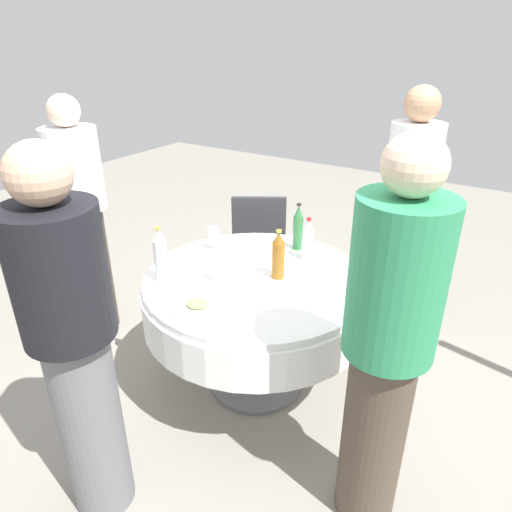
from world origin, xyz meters
TOP-DOWN VIEW (x-y plane):
  - ground_plane at (0.00, 0.00)m, footprint 10.00×10.00m
  - dining_table at (0.00, 0.00)m, footprint 1.26×1.26m
  - bottle_clear_near at (-0.40, -0.30)m, footprint 0.07×0.07m
  - bottle_clear_mid at (0.14, 0.34)m, footprint 0.06×0.06m
  - bottle_green_north at (0.02, 0.44)m, footprint 0.06×0.06m
  - bottle_amber_east at (0.10, 0.06)m, footprint 0.07×0.07m
  - wine_glass_east at (-0.41, 0.16)m, footprint 0.07×0.07m
  - wine_glass_inner at (-0.17, -0.16)m, footprint 0.07×0.07m
  - plate_left at (-0.15, 0.28)m, footprint 0.23×0.23m
  - plate_rear at (-0.07, -0.42)m, footprint 0.25×0.25m
  - knife_mid at (0.34, 0.07)m, footprint 0.17×0.09m
  - person_near at (-0.17, -1.03)m, footprint 0.34×0.34m
  - person_mid at (0.47, 1.17)m, footprint 0.34×0.34m
  - person_north at (0.85, -0.42)m, footprint 0.34×0.34m
  - person_east at (-1.30, -0.09)m, footprint 0.34×0.34m
  - chair_outer at (-0.55, 0.91)m, footprint 0.55×0.55m

SIDE VIEW (x-z plane):
  - ground_plane at x=0.00m, z-range 0.00..0.00m
  - chair_outer at x=-0.55m, z-range 0.08..0.95m
  - dining_table at x=0.00m, z-range 0.22..0.96m
  - knife_mid at x=0.34m, z-range 0.74..0.74m
  - plate_left at x=-0.15m, z-range 0.74..0.76m
  - plate_rear at x=-0.07m, z-range 0.73..0.77m
  - wine_glass_east at x=-0.41m, z-range 0.77..0.91m
  - wine_glass_inner at x=-0.17m, z-range 0.77..0.91m
  - person_east at x=-1.30m, z-range 0.04..1.66m
  - bottle_clear_mid at x=0.14m, z-range 0.73..0.99m
  - person_near at x=-0.17m, z-range 0.04..1.69m
  - bottle_amber_east at x=0.10m, z-range 0.73..1.01m
  - person_mid at x=0.47m, z-range 0.04..1.71m
  - bottle_green_north at x=0.02m, z-range 0.73..1.03m
  - person_north at x=0.85m, z-range 0.04..1.72m
  - bottle_clear_near at x=-0.40m, z-range 0.73..1.04m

